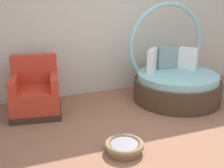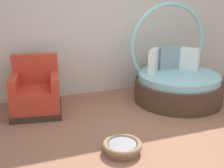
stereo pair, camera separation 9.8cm
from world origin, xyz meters
name	(u,v)px [view 2 (the right image)]	position (x,y,z in m)	size (l,w,h in m)	color
ground_plane	(160,142)	(0.00, 0.00, -0.01)	(8.00, 8.00, 0.02)	#936047
back_wall	(107,26)	(0.00, 2.25, 1.30)	(8.00, 0.12, 2.61)	beige
round_daybed	(176,81)	(1.04, 1.31, 0.37)	(1.60, 1.60, 1.77)	#473323
red_armchair	(36,93)	(-1.48, 1.59, 0.33)	(0.91, 0.91, 0.94)	#38281E
pet_basket	(122,146)	(-0.58, -0.06, 0.07)	(0.51, 0.51, 0.13)	#8E704C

